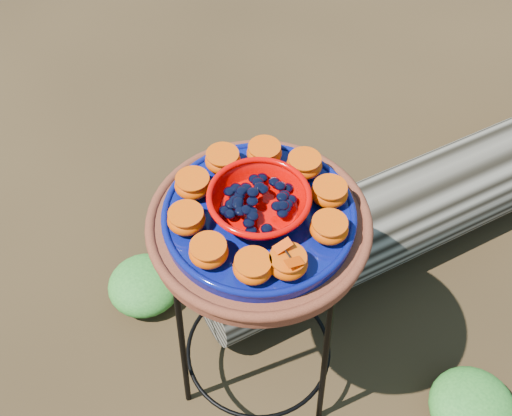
# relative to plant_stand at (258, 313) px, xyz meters

# --- Properties ---
(ground) EXTENTS (60.00, 60.00, 0.00)m
(ground) POSITION_rel_plant_stand_xyz_m (0.00, 0.00, -0.35)
(ground) COLOR black
(plant_stand) EXTENTS (0.44, 0.44, 0.70)m
(plant_stand) POSITION_rel_plant_stand_xyz_m (0.00, 0.00, 0.00)
(plant_stand) COLOR black
(plant_stand) RESTS_ON ground
(terracotta_saucer) EXTENTS (0.47, 0.47, 0.04)m
(terracotta_saucer) POSITION_rel_plant_stand_xyz_m (0.00, 0.00, 0.37)
(terracotta_saucer) COLOR #461C10
(terracotta_saucer) RESTS_ON plant_stand
(cobalt_plate) EXTENTS (0.40, 0.40, 0.03)m
(cobalt_plate) POSITION_rel_plant_stand_xyz_m (0.00, 0.00, 0.40)
(cobalt_plate) COLOR #020E3C
(cobalt_plate) RESTS_ON terracotta_saucer
(red_bowl) EXTENTS (0.20, 0.20, 0.06)m
(red_bowl) POSITION_rel_plant_stand_xyz_m (0.00, 0.00, 0.44)
(red_bowl) COLOR #C80200
(red_bowl) RESTS_ON cobalt_plate
(glass_gems) EXTENTS (0.16, 0.16, 0.03)m
(glass_gems) POSITION_rel_plant_stand_xyz_m (0.00, 0.00, 0.48)
(glass_gems) COLOR black
(glass_gems) RESTS_ON red_bowl
(orange_half_0) EXTENTS (0.08, 0.08, 0.04)m
(orange_half_0) POSITION_rel_plant_stand_xyz_m (0.07, -0.13, 0.44)
(orange_half_0) COLOR #B12900
(orange_half_0) RESTS_ON cobalt_plate
(orange_half_1) EXTENTS (0.08, 0.08, 0.04)m
(orange_half_1) POSITION_rel_plant_stand_xyz_m (0.15, -0.04, 0.44)
(orange_half_1) COLOR #B12900
(orange_half_1) RESTS_ON cobalt_plate
(orange_half_2) EXTENTS (0.08, 0.08, 0.04)m
(orange_half_2) POSITION_rel_plant_stand_xyz_m (0.14, 0.06, 0.44)
(orange_half_2) COLOR #B12900
(orange_half_2) RESTS_ON cobalt_plate
(orange_half_3) EXTENTS (0.08, 0.08, 0.04)m
(orange_half_3) POSITION_rel_plant_stand_xyz_m (0.08, 0.13, 0.44)
(orange_half_3) COLOR #B12900
(orange_half_3) RESTS_ON cobalt_plate
(orange_half_4) EXTENTS (0.08, 0.08, 0.04)m
(orange_half_4) POSITION_rel_plant_stand_xyz_m (-0.01, 0.15, 0.44)
(orange_half_4) COLOR #B12900
(orange_half_4) RESTS_ON cobalt_plate
(orange_half_5) EXTENTS (0.08, 0.08, 0.04)m
(orange_half_5) POSITION_rel_plant_stand_xyz_m (-0.10, 0.12, 0.44)
(orange_half_5) COLOR #B12900
(orange_half_5) RESTS_ON cobalt_plate
(orange_half_6) EXTENTS (0.08, 0.08, 0.04)m
(orange_half_6) POSITION_rel_plant_stand_xyz_m (-0.15, 0.04, 0.44)
(orange_half_6) COLOR #B12900
(orange_half_6) RESTS_ON cobalt_plate
(orange_half_7) EXTENTS (0.08, 0.08, 0.04)m
(orange_half_7) POSITION_rel_plant_stand_xyz_m (-0.14, -0.06, 0.44)
(orange_half_7) COLOR #B12900
(orange_half_7) RESTS_ON cobalt_plate
(orange_half_8) EXTENTS (0.08, 0.08, 0.04)m
(orange_half_8) POSITION_rel_plant_stand_xyz_m (-0.08, -0.13, 0.44)
(orange_half_8) COLOR #B12900
(orange_half_8) RESTS_ON cobalt_plate
(orange_half_9) EXTENTS (0.08, 0.08, 0.04)m
(orange_half_9) POSITION_rel_plant_stand_xyz_m (0.01, -0.15, 0.44)
(orange_half_9) COLOR #B12900
(orange_half_9) RESTS_ON cobalt_plate
(butterfly) EXTENTS (0.09, 0.08, 0.01)m
(butterfly) POSITION_rel_plant_stand_xyz_m (0.07, -0.13, 0.46)
(butterfly) COLOR #C93400
(butterfly) RESTS_ON orange_half_0
(driftwood_log) EXTENTS (1.55, 1.29, 0.30)m
(driftwood_log) POSITION_rel_plant_stand_xyz_m (0.47, 0.60, -0.20)
(driftwood_log) COLOR black
(driftwood_log) RESTS_ON ground
(foliage_left) EXTENTS (0.23, 0.23, 0.12)m
(foliage_left) POSITION_rel_plant_stand_xyz_m (-0.40, 0.22, -0.29)
(foliage_left) COLOR #1C551B
(foliage_left) RESTS_ON ground
(foliage_right) EXTENTS (0.24, 0.24, 0.12)m
(foliage_right) POSITION_rel_plant_stand_xyz_m (0.61, -0.05, -0.29)
(foliage_right) COLOR #1C551B
(foliage_right) RESTS_ON ground
(foliage_back) EXTENTS (0.33, 0.33, 0.17)m
(foliage_back) POSITION_rel_plant_stand_xyz_m (-0.25, 0.51, -0.27)
(foliage_back) COLOR #1C551B
(foliage_back) RESTS_ON ground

